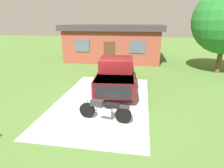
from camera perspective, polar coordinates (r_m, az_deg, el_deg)
The scene contains 5 objects.
ground_plane at distance 9.67m, azimuth -2.74°, elevation -4.92°, with size 80.00×80.00×0.00m, color #517834.
driveway_pad at distance 9.67m, azimuth -2.74°, elevation -4.91°, with size 4.56×7.79×0.01m, color #BBBBBB.
motorcycle at distance 7.63m, azimuth -2.37°, elevation -7.78°, with size 2.21×0.70×1.09m.
pickup_truck at distance 11.18m, azimuth 1.42°, elevation 3.57°, with size 2.46×5.76×1.90m.
neighbor_house at distance 19.49m, azimuth 0.49°, elevation 12.60°, with size 9.60×5.60×3.50m.
Camera 1 is at (1.89, -8.65, 3.88)m, focal length 29.98 mm.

